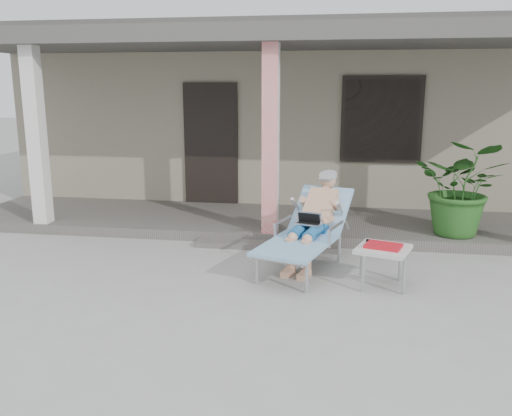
# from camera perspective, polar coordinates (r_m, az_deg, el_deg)

# --- Properties ---
(ground) EXTENTS (60.00, 60.00, 0.00)m
(ground) POSITION_cam_1_polar(r_m,az_deg,el_deg) (5.80, -1.43, -9.51)
(ground) COLOR #9E9E99
(ground) RESTS_ON ground
(house) EXTENTS (10.40, 5.40, 3.30)m
(house) POSITION_cam_1_polar(r_m,az_deg,el_deg) (11.82, 4.43, 10.15)
(house) COLOR gray
(house) RESTS_ON ground
(porch_deck) EXTENTS (10.00, 2.00, 0.15)m
(porch_deck) POSITION_cam_1_polar(r_m,az_deg,el_deg) (8.60, 2.25, -1.54)
(porch_deck) COLOR #605B56
(porch_deck) RESTS_ON ground
(porch_overhang) EXTENTS (10.00, 2.30, 2.85)m
(porch_overhang) POSITION_cam_1_polar(r_m,az_deg,el_deg) (8.30, 2.38, 16.83)
(porch_overhang) COLOR silver
(porch_overhang) RESTS_ON porch_deck
(porch_step) EXTENTS (2.00, 0.30, 0.07)m
(porch_step) POSITION_cam_1_polar(r_m,az_deg,el_deg) (7.51, 1.18, -3.96)
(porch_step) COLOR #605B56
(porch_step) RESTS_ON ground
(lounger) EXTENTS (1.17, 1.90, 1.19)m
(lounger) POSITION_cam_1_polar(r_m,az_deg,el_deg) (6.65, 5.76, -0.02)
(lounger) COLOR #B7B7BC
(lounger) RESTS_ON ground
(side_table) EXTENTS (0.68, 0.68, 0.49)m
(side_table) POSITION_cam_1_polar(r_m,az_deg,el_deg) (6.17, 13.24, -4.43)
(side_table) COLOR beige
(side_table) RESTS_ON ground
(potted_palm) EXTENTS (1.50, 1.41, 1.34)m
(potted_palm) POSITION_cam_1_polar(r_m,az_deg,el_deg) (8.00, 20.93, 2.01)
(potted_palm) COLOR #26591E
(potted_palm) RESTS_ON porch_deck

